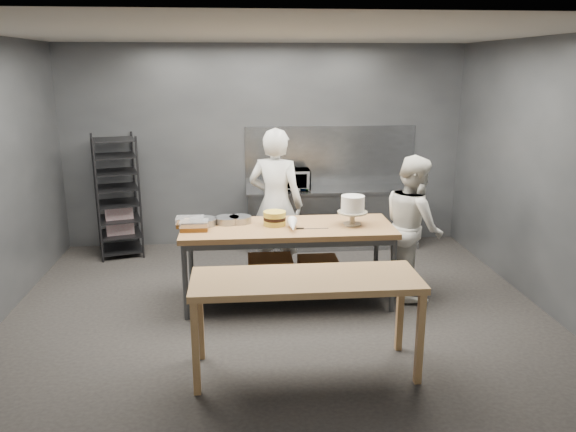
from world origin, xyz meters
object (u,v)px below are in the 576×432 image
at_px(work_table, 289,255).
at_px(chef_behind, 276,204).
at_px(chef_right, 413,226).
at_px(layer_cake, 275,218).
at_px(near_counter, 306,287).
at_px(microwave, 291,180).
at_px(speed_rack, 118,197).
at_px(frosted_cake_stand, 353,206).

relative_size(work_table, chef_behind, 1.23).
distance_m(chef_behind, chef_right, 1.74).
relative_size(work_table, layer_cake, 9.42).
bearing_deg(chef_right, near_counter, 135.31).
relative_size(near_counter, chef_right, 1.18).
relative_size(chef_behind, microwave, 3.59).
bearing_deg(near_counter, work_table, 90.29).
relative_size(speed_rack, frosted_cake_stand, 5.14).
height_order(work_table, near_counter, work_table).
xyz_separation_m(chef_right, frosted_cake_stand, (-0.76, -0.13, 0.29)).
bearing_deg(frosted_cake_stand, work_table, 178.95).
xyz_separation_m(chef_right, layer_cake, (-1.64, -0.05, 0.15)).
distance_m(near_counter, frosted_cake_stand, 1.73).
relative_size(frosted_cake_stand, layer_cake, 1.34).
bearing_deg(microwave, speed_rack, -178.18).
height_order(speed_rack, chef_right, speed_rack).
distance_m(speed_rack, layer_cake, 2.86).
xyz_separation_m(work_table, microwave, (0.22, 2.03, 0.48)).
height_order(work_table, microwave, microwave).
relative_size(near_counter, speed_rack, 1.14).
bearing_deg(chef_right, frosted_cake_stand, 96.33).
height_order(work_table, chef_behind, chef_behind).
relative_size(near_counter, microwave, 3.69).
xyz_separation_m(chef_behind, frosted_cake_stand, (0.82, -0.85, 0.17)).
height_order(near_counter, chef_right, chef_right).
height_order(near_counter, frosted_cake_stand, frosted_cake_stand).
bearing_deg(chef_right, speed_rack, 61.06).
distance_m(speed_rack, chef_behind, 2.47).
bearing_deg(chef_behind, microwave, -82.93).
xyz_separation_m(near_counter, speed_rack, (-2.30, 3.50, 0.04)).
height_order(chef_right, layer_cake, chef_right).
bearing_deg(layer_cake, work_table, -20.32).
relative_size(speed_rack, chef_right, 1.04).
distance_m(chef_right, microwave, 2.30).
xyz_separation_m(near_counter, chef_behind, (-0.10, 2.38, 0.16)).
distance_m(work_table, chef_right, 1.51).
distance_m(microwave, layer_cake, 2.01).
bearing_deg(frosted_cake_stand, layer_cake, 175.37).
bearing_deg(frosted_cake_stand, speed_rack, 147.01).
relative_size(chef_right, microwave, 3.12).
distance_m(chef_behind, microwave, 1.24).
distance_m(work_table, speed_rack, 3.02).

